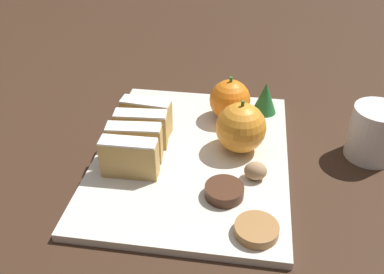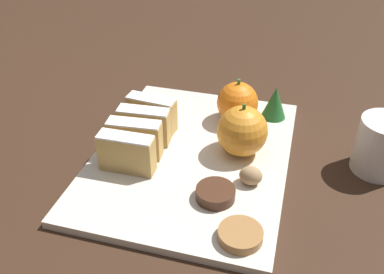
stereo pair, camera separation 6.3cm
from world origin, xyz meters
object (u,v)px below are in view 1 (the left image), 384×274
object	(u,v)px
orange_near	(241,128)
orange_far	(230,100)
walnut	(255,171)
chocolate_cookie	(224,191)
coffee_mug	(376,133)

from	to	relation	value
orange_near	orange_far	world-z (taller)	orange_near
walnut	chocolate_cookie	bearing A→B (deg)	-133.02
walnut	coffee_mug	world-z (taller)	coffee_mug
orange_near	coffee_mug	xyz separation A→B (m)	(0.20, 0.03, -0.01)
orange_near	walnut	size ratio (longest dim) A/B	2.63
walnut	coffee_mug	distance (m)	0.20
walnut	orange_far	bearing A→B (deg)	107.37
chocolate_cookie	coffee_mug	xyz separation A→B (m)	(0.21, 0.14, 0.02)
chocolate_cookie	orange_near	bearing A→B (deg)	82.73
chocolate_cookie	coffee_mug	bearing A→B (deg)	32.84
orange_far	chocolate_cookie	world-z (taller)	orange_far
orange_near	orange_far	size ratio (longest dim) A/B	1.10
walnut	chocolate_cookie	world-z (taller)	walnut
orange_far	chocolate_cookie	bearing A→B (deg)	-87.43
walnut	orange_near	bearing A→B (deg)	110.62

